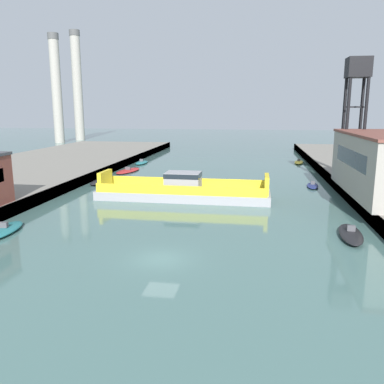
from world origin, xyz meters
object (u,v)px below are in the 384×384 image
at_px(moored_boat_far_left, 313,186).
at_px(moored_boat_upstream_a, 4,230).
at_px(smokestack_distant_b, 56,86).
at_px(moored_boat_near_right, 142,163).
at_px(chain_ferry, 183,191).
at_px(moored_boat_near_left, 351,234).
at_px(smokestack_distant_a, 77,83).
at_px(crane_tower, 357,88).
at_px(moored_boat_far_right, 128,171).
at_px(moored_boat_mid_right, 102,181).
at_px(moored_boat_mid_left, 299,162).

height_order(moored_boat_far_left, moored_boat_upstream_a, moored_boat_upstream_a).
relative_size(moored_boat_far_left, moored_boat_upstream_a, 0.82).
bearing_deg(moored_boat_far_left, smokestack_distant_b, 137.02).
bearing_deg(moored_boat_near_right, moored_boat_upstream_a, -89.22).
bearing_deg(moored_boat_upstream_a, chain_ferry, 50.50).
bearing_deg(chain_ferry, smokestack_distant_b, 125.49).
height_order(moored_boat_near_left, moored_boat_far_left, moored_boat_near_left).
height_order(moored_boat_far_left, smokestack_distant_a, smokestack_distant_a).
bearing_deg(crane_tower, moored_boat_upstream_a, -143.40).
bearing_deg(smokestack_distant_a, moored_boat_far_left, -48.43).
bearing_deg(moored_boat_far_right, moored_boat_near_left, -47.11).
bearing_deg(moored_boat_mid_right, moored_boat_upstream_a, -88.59).
height_order(moored_boat_near_right, crane_tower, crane_tower).
xyz_separation_m(chain_ferry, crane_tower, (22.25, 10.06, 12.98)).
bearing_deg(moored_boat_mid_right, moored_boat_far_left, 2.51).
distance_m(moored_boat_upstream_a, smokestack_distant_b, 107.06).
height_order(moored_boat_near_left, moored_boat_mid_left, moored_boat_near_left).
distance_m(chain_ferry, moored_boat_mid_right, 17.06).
xyz_separation_m(moored_boat_near_left, smokestack_distant_a, (-72.42, 105.26, 19.99)).
bearing_deg(moored_boat_far_right, moored_boat_far_left, -17.67).
xyz_separation_m(moored_boat_mid_right, smokestack_distant_a, (-40.68, 83.00, 20.01)).
bearing_deg(moored_boat_mid_left, smokestack_distant_b, 150.71).
bearing_deg(smokestack_distant_b, moored_boat_far_left, -42.98).
relative_size(chain_ferry, moored_boat_near_left, 3.31).
relative_size(moored_boat_far_left, smokestack_distant_a, 0.13).
height_order(chain_ferry, smokestack_distant_a, smokestack_distant_a).
bearing_deg(chain_ferry, moored_boat_near_right, 114.57).
height_order(moored_boat_near_right, smokestack_distant_b, smokestack_distant_b).
xyz_separation_m(moored_boat_mid_left, moored_boat_mid_right, (-32.54, -28.39, 0.07)).
distance_m(smokestack_distant_a, smokestack_distant_b, 12.77).
distance_m(chain_ferry, crane_tower, 27.65).
bearing_deg(chain_ferry, moored_boat_near_left, -36.98).
distance_m(moored_boat_mid_left, moored_boat_upstream_a, 62.91).
xyz_separation_m(moored_boat_far_right, crane_tower, (36.06, -10.43, 13.82)).
bearing_deg(chain_ferry, moored_boat_far_right, 123.98).
bearing_deg(chain_ferry, moored_boat_mid_left, 64.18).
distance_m(moored_boat_near_left, moored_boat_far_right, 45.82).
bearing_deg(crane_tower, smokestack_distant_a, 133.27).
bearing_deg(moored_boat_far_left, moored_boat_mid_right, -177.49).
relative_size(moored_boat_far_right, smokestack_distant_b, 0.23).
height_order(moored_boat_upstream_a, crane_tower, crane_tower).
relative_size(chain_ferry, moored_boat_near_right, 3.74).
height_order(moored_boat_mid_left, moored_boat_mid_right, moored_boat_mid_right).
xyz_separation_m(moored_boat_near_left, smokestack_distant_b, (-74.15, 92.70, 18.41)).
xyz_separation_m(moored_boat_near_left, crane_tower, (4.87, 23.15, 13.72)).
bearing_deg(crane_tower, moored_boat_far_right, 163.88).
xyz_separation_m(moored_boat_mid_right, crane_tower, (36.61, 0.89, 13.74)).
relative_size(moored_boat_near_left, moored_boat_far_left, 1.30).
bearing_deg(smokestack_distant_b, crane_tower, -41.35).
distance_m(moored_boat_mid_left, moored_boat_mid_right, 43.18).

